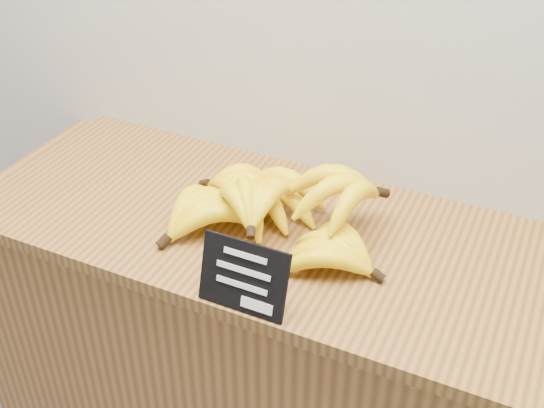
{
  "coord_description": "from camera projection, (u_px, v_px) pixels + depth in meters",
  "views": [
    {
      "loc": [
        0.52,
        1.71,
        1.78
      ],
      "look_at": [
        0.05,
        2.7,
        1.02
      ],
      "focal_mm": 45.0,
      "sensor_mm": 36.0,
      "label": 1
    }
  ],
  "objects": [
    {
      "name": "chalkboard_sign",
      "position": [
        243.0,
        277.0,
        1.19
      ],
      "size": [
        0.17,
        0.05,
        0.13
      ],
      "primitive_type": "cube",
      "rotation": [
        -0.3,
        0.0,
        0.0
      ],
      "color": "black",
      "rests_on": "counter_top"
    },
    {
      "name": "counter_top",
      "position": [
        282.0,
        233.0,
        1.43
      ],
      "size": [
        1.3,
        0.54,
        0.03
      ],
      "primitive_type": "cube",
      "color": "olive",
      "rests_on": "counter"
    },
    {
      "name": "counter",
      "position": [
        281.0,
        382.0,
        1.69
      ],
      "size": [
        1.46,
        0.5,
        0.9
      ],
      "primitive_type": "cube",
      "color": "olive",
      "rests_on": "ground"
    },
    {
      "name": "banana_pile",
      "position": [
        274.0,
        207.0,
        1.39
      ],
      "size": [
        0.54,
        0.38,
        0.13
      ],
      "color": "yellow",
      "rests_on": "counter_top"
    }
  ]
}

